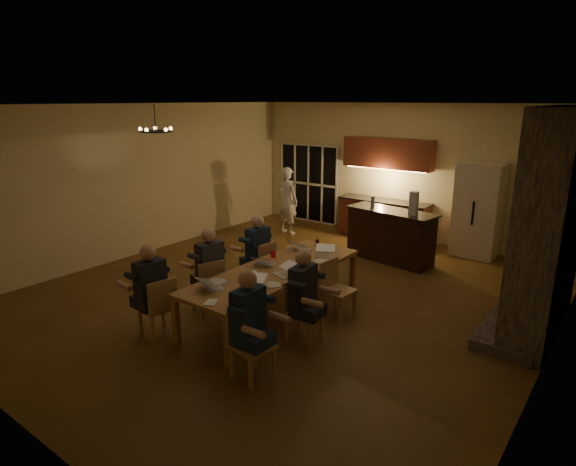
% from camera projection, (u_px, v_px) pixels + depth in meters
% --- Properties ---
extents(floor, '(9.00, 9.00, 0.00)m').
position_uv_depth(floor, '(289.00, 294.00, 8.40)').
color(floor, brown).
rests_on(floor, ground).
extents(back_wall, '(8.00, 0.04, 3.20)m').
position_uv_depth(back_wall, '(403.00, 172.00, 11.44)').
color(back_wall, beige).
rests_on(back_wall, ground).
extents(left_wall, '(0.04, 9.00, 3.20)m').
position_uv_depth(left_wall, '(140.00, 180.00, 10.31)').
color(left_wall, beige).
rests_on(left_wall, ground).
extents(right_wall, '(0.04, 9.00, 3.20)m').
position_uv_depth(right_wall, '(563.00, 248.00, 5.64)').
color(right_wall, beige).
rests_on(right_wall, ground).
extents(ceiling, '(8.00, 9.00, 0.04)m').
position_uv_depth(ceiling, '(290.00, 103.00, 7.53)').
color(ceiling, white).
rests_on(ceiling, back_wall).
extents(french_doors, '(1.86, 0.08, 2.10)m').
position_uv_depth(french_doors, '(309.00, 184.00, 13.12)').
color(french_doors, black).
rests_on(french_doors, ground).
extents(fireplace, '(0.58, 2.50, 3.20)m').
position_uv_depth(fireplace, '(551.00, 224.00, 6.75)').
color(fireplace, '#776A5E').
rests_on(fireplace, ground).
extents(kitchenette, '(2.24, 0.68, 2.40)m').
position_uv_depth(kitchenette, '(385.00, 189.00, 11.48)').
color(kitchenette, maroon).
rests_on(kitchenette, ground).
extents(refrigerator, '(0.90, 0.68, 2.00)m').
position_uv_depth(refrigerator, '(478.00, 210.00, 10.22)').
color(refrigerator, beige).
rests_on(refrigerator, ground).
extents(dining_table, '(1.10, 3.26, 0.75)m').
position_uv_depth(dining_table, '(275.00, 292.00, 7.51)').
color(dining_table, tan).
rests_on(dining_table, ground).
extents(bar_island, '(1.97, 0.96, 1.08)m').
position_uv_depth(bar_island, '(390.00, 235.00, 10.01)').
color(bar_island, black).
rests_on(bar_island, ground).
extents(chair_left_near, '(0.51, 0.51, 0.89)m').
position_uv_depth(chair_left_near, '(157.00, 306.00, 6.83)').
color(chair_left_near, tan).
rests_on(chair_left_near, ground).
extents(chair_left_mid, '(0.56, 0.56, 0.89)m').
position_uv_depth(chair_left_mid, '(207.00, 285.00, 7.60)').
color(chair_left_mid, tan).
rests_on(chair_left_mid, ground).
extents(chair_left_far, '(0.46, 0.46, 0.89)m').
position_uv_depth(chair_left_far, '(259.00, 265.00, 8.51)').
color(chair_left_far, tan).
rests_on(chair_left_far, ground).
extents(chair_right_near, '(0.51, 0.51, 0.89)m').
position_uv_depth(chair_right_near, '(252.00, 345.00, 5.76)').
color(chair_right_near, tan).
rests_on(chair_right_near, ground).
extents(chair_right_mid, '(0.48, 0.48, 0.89)m').
position_uv_depth(chair_right_mid, '(304.00, 311.00, 6.68)').
color(chair_right_mid, tan).
rests_on(chair_right_mid, ground).
extents(chair_right_far, '(0.48, 0.48, 0.89)m').
position_uv_depth(chair_right_far, '(338.00, 290.00, 7.41)').
color(chair_right_far, tan).
rests_on(chair_right_far, ground).
extents(person_left_near, '(0.65, 0.65, 1.38)m').
position_uv_depth(person_left_near, '(151.00, 292.00, 6.70)').
color(person_left_near, '#272932').
rests_on(person_left_near, ground).
extents(person_right_near, '(0.61, 0.61, 1.38)m').
position_uv_depth(person_right_near, '(249.00, 325.00, 5.73)').
color(person_right_near, '#1A2C43').
rests_on(person_right_near, ground).
extents(person_left_mid, '(0.65, 0.65, 1.38)m').
position_uv_depth(person_left_mid, '(210.00, 271.00, 7.53)').
color(person_left_mid, '#35393F').
rests_on(person_left_mid, ground).
extents(person_right_mid, '(0.65, 0.65, 1.38)m').
position_uv_depth(person_right_mid, '(303.00, 298.00, 6.49)').
color(person_right_mid, '#272932').
rests_on(person_right_mid, ground).
extents(person_left_far, '(0.63, 0.63, 1.38)m').
position_uv_depth(person_left_far, '(258.00, 254.00, 8.36)').
color(person_left_far, '#1A2C43').
rests_on(person_left_far, ground).
extents(standing_person, '(0.65, 0.46, 1.68)m').
position_uv_depth(standing_person, '(287.00, 201.00, 11.97)').
color(standing_person, white).
rests_on(standing_person, ground).
extents(chandelier, '(0.56, 0.56, 0.03)m').
position_uv_depth(chandelier, '(156.00, 131.00, 8.24)').
color(chandelier, black).
rests_on(chandelier, ceiling).
extents(laptop_a, '(0.39, 0.37, 0.23)m').
position_uv_depth(laptop_a, '(213.00, 281.00, 6.65)').
color(laptop_a, silver).
rests_on(laptop_a, dining_table).
extents(laptop_b, '(0.39, 0.36, 0.23)m').
position_uv_depth(laptop_b, '(252.00, 281.00, 6.65)').
color(laptop_b, silver).
rests_on(laptop_b, dining_table).
extents(laptop_c, '(0.40, 0.37, 0.23)m').
position_uv_depth(laptop_c, '(265.00, 257.00, 7.62)').
color(laptop_c, silver).
rests_on(laptop_c, dining_table).
extents(laptop_d, '(0.39, 0.37, 0.23)m').
position_uv_depth(laptop_d, '(284.00, 268.00, 7.14)').
color(laptop_d, silver).
rests_on(laptop_d, dining_table).
extents(laptop_e, '(0.39, 0.36, 0.23)m').
position_uv_depth(laptop_e, '(302.00, 243.00, 8.36)').
color(laptop_e, silver).
rests_on(laptop_e, dining_table).
extents(laptop_f, '(0.42, 0.40, 0.23)m').
position_uv_depth(laptop_f, '(325.00, 250.00, 7.98)').
color(laptop_f, silver).
rests_on(laptop_f, dining_table).
extents(mug_front, '(0.09, 0.09, 0.10)m').
position_uv_depth(mug_front, '(254.00, 274.00, 7.07)').
color(mug_front, white).
rests_on(mug_front, dining_table).
extents(mug_mid, '(0.09, 0.09, 0.10)m').
position_uv_depth(mug_mid, '(298.00, 259.00, 7.73)').
color(mug_mid, white).
rests_on(mug_mid, dining_table).
extents(mug_back, '(0.08, 0.08, 0.10)m').
position_uv_depth(mug_back, '(289.00, 249.00, 8.23)').
color(mug_back, white).
rests_on(mug_back, dining_table).
extents(redcup_near, '(0.09, 0.09, 0.12)m').
position_uv_depth(redcup_near, '(232.00, 299.00, 6.17)').
color(redcup_near, red).
rests_on(redcup_near, dining_table).
extents(redcup_mid, '(0.09, 0.09, 0.12)m').
position_uv_depth(redcup_mid, '(273.00, 254.00, 7.96)').
color(redcup_mid, red).
rests_on(redcup_mid, dining_table).
extents(can_silver, '(0.07, 0.07, 0.12)m').
position_uv_depth(can_silver, '(249.00, 279.00, 6.86)').
color(can_silver, '#B2B2B7').
rests_on(can_silver, dining_table).
extents(can_cola, '(0.06, 0.06, 0.12)m').
position_uv_depth(can_cola, '(317.00, 243.00, 8.56)').
color(can_cola, '#3F0F0C').
rests_on(can_cola, dining_table).
extents(plate_near, '(0.23, 0.23, 0.02)m').
position_uv_depth(plate_near, '(272.00, 285.00, 6.77)').
color(plate_near, white).
rests_on(plate_near, dining_table).
extents(plate_left, '(0.27, 0.27, 0.02)m').
position_uv_depth(plate_left, '(217.00, 282.00, 6.89)').
color(plate_left, white).
rests_on(plate_left, dining_table).
extents(plate_far, '(0.25, 0.25, 0.02)m').
position_uv_depth(plate_far, '(322.00, 262.00, 7.74)').
color(plate_far, white).
rests_on(plate_far, dining_table).
extents(notepad, '(0.22, 0.24, 0.01)m').
position_uv_depth(notepad, '(211.00, 302.00, 6.20)').
color(notepad, white).
rests_on(notepad, dining_table).
extents(bar_bottle, '(0.08, 0.08, 0.24)m').
position_uv_depth(bar_bottle, '(373.00, 202.00, 10.11)').
color(bar_bottle, '#99999E').
rests_on(bar_bottle, bar_island).
extents(bar_blender, '(0.15, 0.15, 0.46)m').
position_uv_depth(bar_blender, '(414.00, 203.00, 9.40)').
color(bar_blender, silver).
rests_on(bar_blender, bar_island).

